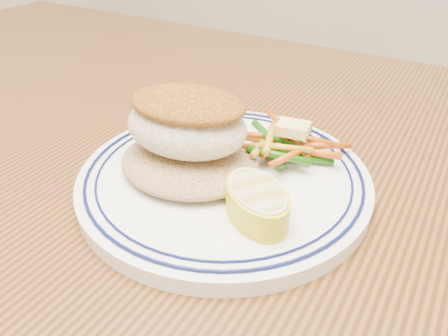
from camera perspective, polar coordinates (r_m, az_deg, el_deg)
dining_table at (r=0.49m, az=-4.26°, el=-9.78°), size 1.50×0.90×0.75m
plate at (r=0.40m, az=0.00°, el=-1.25°), size 0.27×0.27×0.02m
rice_pilaf at (r=0.40m, az=-4.54°, el=1.23°), size 0.13×0.12×0.02m
fish_fillet at (r=0.39m, az=-4.90°, el=6.16°), size 0.12×0.09×0.06m
vegetable_pile at (r=0.42m, az=7.92°, el=3.04°), size 0.10×0.09×0.03m
butter_pat at (r=0.41m, az=9.04°, el=5.13°), size 0.03×0.03×0.01m
lemon_wedge at (r=0.34m, az=4.32°, el=-4.36°), size 0.09×0.09×0.03m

